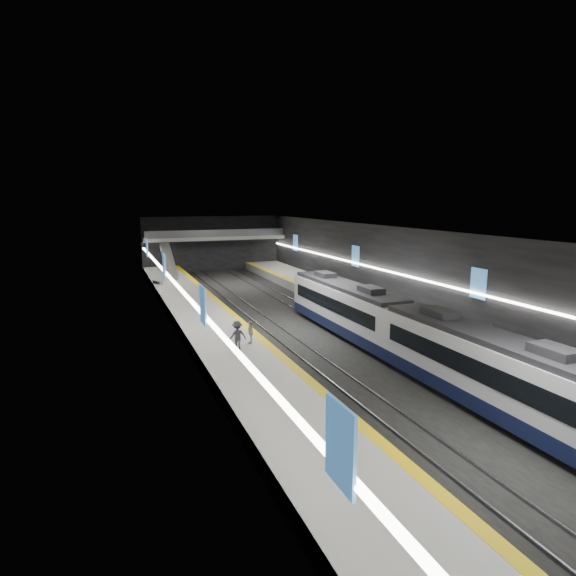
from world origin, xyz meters
name	(u,v)px	position (x,y,z in m)	size (l,w,h in m)	color
ground	(307,330)	(0.00, 0.00, 0.00)	(70.00, 70.00, 0.00)	black
ceiling	(307,231)	(0.00, 0.00, 8.00)	(20.00, 70.00, 0.04)	beige
wall_left	(180,290)	(-10.00, 0.00, 4.00)	(0.04, 70.00, 8.00)	black
wall_right	(412,274)	(10.00, 0.00, 4.00)	(0.04, 70.00, 8.00)	black
wall_back	(212,244)	(0.00, 35.00, 4.00)	(20.00, 0.04, 8.00)	black
platform_left	(216,333)	(-7.50, 0.00, 0.50)	(5.00, 70.00, 1.00)	slate
tile_surface_left	(216,326)	(-7.50, 0.00, 1.01)	(5.00, 70.00, 0.02)	#ACACA7
tactile_strip_left	(244,324)	(-5.30, 0.00, 1.02)	(0.60, 70.00, 0.02)	yellow
platform_right	(386,316)	(7.50, 0.00, 0.50)	(5.00, 70.00, 1.00)	slate
tile_surface_right	(386,310)	(7.50, 0.00, 1.01)	(5.00, 70.00, 0.02)	#ACACA7
tactile_strip_right	(364,312)	(5.30, 0.00, 1.02)	(0.60, 70.00, 0.02)	yellow
rails	(307,329)	(0.00, 0.00, 0.06)	(6.52, 70.00, 0.12)	gray
train	(400,329)	(2.50, -9.38, 2.20)	(2.69, 30.04, 3.60)	#0F1637
ad_posters	(302,273)	(0.00, 1.00, 4.50)	(19.94, 53.50, 2.20)	#4180C3
cove_light_left	(183,292)	(-9.80, 0.00, 3.80)	(0.25, 68.60, 0.12)	white
cove_light_right	(410,277)	(9.80, 0.00, 3.80)	(0.25, 68.60, 0.12)	white
mezzanine_bridge	(215,238)	(0.00, 32.93, 5.04)	(20.00, 3.00, 1.50)	gray
escalator	(169,261)	(-7.50, 26.00, 2.90)	(1.20, 8.00, 0.60)	#99999E
bench_left_far	(158,283)	(-9.50, 20.38, 1.20)	(0.44, 1.60, 0.39)	#99999E
bench_right_near	(488,336)	(9.25, -9.94, 1.23)	(0.53, 1.90, 0.47)	#99999E
bench_right_far	(413,309)	(9.41, -1.19, 1.21)	(0.47, 1.70, 0.42)	#99999E
passenger_right_a	(489,338)	(7.12, -12.26, 1.89)	(0.65, 0.43, 1.78)	#AC5040
passenger_left_a	(251,332)	(-6.27, -5.11, 1.77)	(0.90, 0.37, 1.54)	beige
passenger_left_b	(237,336)	(-7.50, -6.27, 1.96)	(1.24, 0.71, 1.92)	#403F47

